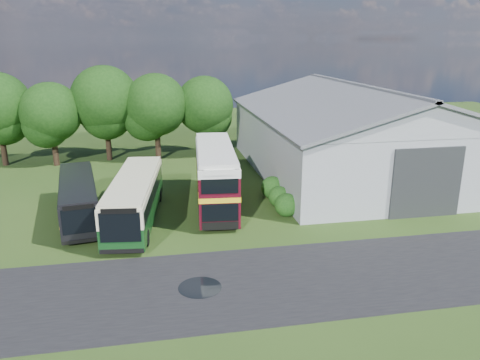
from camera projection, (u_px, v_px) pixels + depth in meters
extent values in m
plane|color=#233C13|center=(221.00, 259.00, 26.65)|extent=(120.00, 120.00, 0.00)
cube|color=black|center=(286.00, 280.00, 24.36)|extent=(60.00, 8.00, 0.02)
cylinder|color=black|center=(200.00, 288.00, 23.57)|extent=(2.20, 2.20, 0.01)
cube|color=gray|center=(354.00, 143.00, 43.56)|extent=(18.00, 24.00, 5.50)
cube|color=#2D3033|center=(427.00, 183.00, 32.27)|extent=(5.20, 0.18, 5.00)
cylinder|color=black|center=(4.00, 148.00, 46.02)|extent=(0.56, 0.56, 3.42)
cylinder|color=black|center=(55.00, 150.00, 46.02)|extent=(0.56, 0.56, 3.06)
sphere|color=black|center=(51.00, 112.00, 44.94)|extent=(5.78, 5.78, 5.78)
cylinder|color=black|center=(108.00, 143.00, 48.05)|extent=(0.56, 0.56, 3.60)
sphere|color=black|center=(105.00, 100.00, 46.78)|extent=(6.80, 6.80, 6.80)
cylinder|color=black|center=(158.00, 144.00, 48.03)|extent=(0.56, 0.56, 3.31)
sphere|color=black|center=(156.00, 105.00, 46.86)|extent=(6.26, 6.26, 6.26)
cylinder|color=black|center=(205.00, 141.00, 49.69)|extent=(0.56, 0.56, 3.17)
sphere|color=black|center=(205.00, 105.00, 48.57)|extent=(5.98, 5.98, 5.98)
sphere|color=#194714|center=(286.00, 215.00, 33.29)|extent=(1.70, 1.70, 1.70)
sphere|color=#194714|center=(279.00, 206.00, 35.17)|extent=(1.60, 1.60, 1.60)
sphere|color=#194714|center=(272.00, 197.00, 37.05)|extent=(1.80, 1.80, 1.80)
cube|color=#0E3613|center=(135.00, 197.00, 31.65)|extent=(3.98, 11.73, 2.86)
cube|color=#410914|center=(215.00, 175.00, 34.37)|extent=(3.59, 10.85, 4.27)
cube|color=black|center=(78.00, 197.00, 32.27)|extent=(3.88, 10.42, 2.53)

